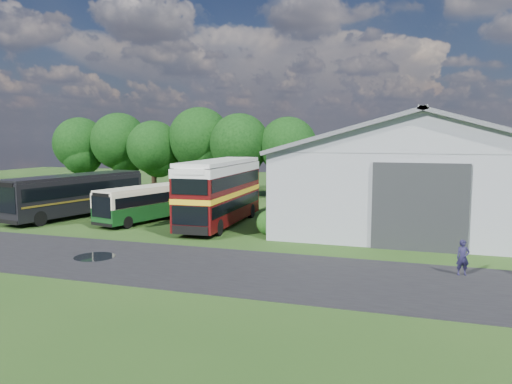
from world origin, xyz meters
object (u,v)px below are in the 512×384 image
(bus_green_single, at_px, (152,202))
(bus_maroon_double, at_px, (220,193))
(bus_dark_single, at_px, (76,194))
(visitor_a, at_px, (463,258))
(storage_shed, at_px, (421,166))

(bus_green_single, distance_m, bus_maroon_double, 5.88)
(bus_dark_single, relative_size, visitor_a, 7.55)
(visitor_a, bearing_deg, bus_green_single, 141.04)
(visitor_a, bearing_deg, bus_maroon_double, 134.64)
(storage_shed, bearing_deg, bus_dark_single, -163.27)
(bus_maroon_double, relative_size, visitor_a, 6.68)
(bus_green_single, relative_size, bus_maroon_double, 0.90)
(storage_shed, xyz_separation_m, bus_green_single, (-19.58, -7.60, -2.74))
(bus_green_single, relative_size, bus_dark_single, 0.79)
(bus_maroon_double, bearing_deg, storage_shed, 27.40)
(bus_dark_single, height_order, visitor_a, bus_dark_single)
(storage_shed, distance_m, visitor_a, 17.06)
(bus_dark_single, xyz_separation_m, visitor_a, (28.33, -8.69, -0.97))
(storage_shed, xyz_separation_m, bus_dark_single, (-26.33, -7.92, -2.36))
(storage_shed, distance_m, bus_green_single, 21.18)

